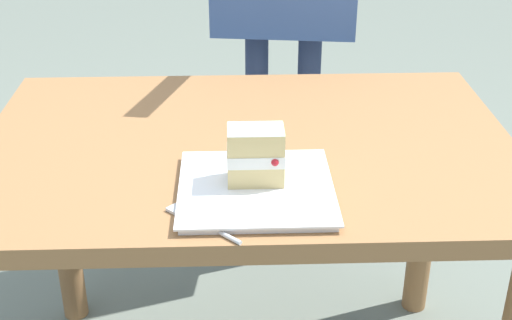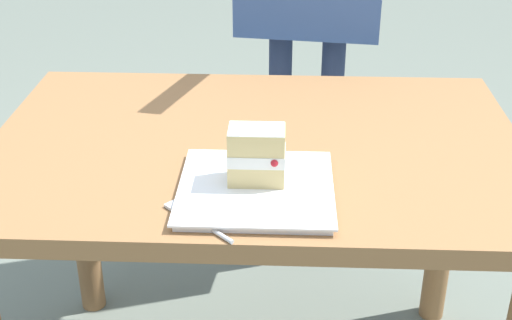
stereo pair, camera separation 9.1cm
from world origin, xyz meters
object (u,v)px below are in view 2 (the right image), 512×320
at_px(patio_table, 256,189).
at_px(dessert_fork, 195,219).
at_px(dessert_plate, 256,189).
at_px(cake_slice, 257,155).

xyz_separation_m(patio_table, dessert_fork, (0.09, 0.32, 0.12)).
bearing_deg(dessert_plate, patio_table, -87.60).
distance_m(cake_slice, dessert_fork, 0.17).
relative_size(patio_table, cake_slice, 10.65).
height_order(dessert_plate, dessert_fork, dessert_plate).
bearing_deg(dessert_plate, dessert_fork, 44.41).
xyz_separation_m(patio_table, dessert_plate, (-0.01, 0.22, 0.13)).
distance_m(dessert_plate, dessert_fork, 0.14).
bearing_deg(patio_table, dessert_plate, 92.40).
distance_m(patio_table, dessert_plate, 0.25).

